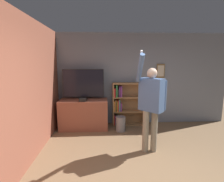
{
  "coord_description": "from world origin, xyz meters",
  "views": [
    {
      "loc": [
        -0.69,
        -2.19,
        1.88
      ],
      "look_at": [
        -0.5,
        1.85,
        1.19
      ],
      "focal_mm": 28.0,
      "sensor_mm": 36.0,
      "label": 1
    }
  ],
  "objects_px": {
    "television": "(83,84)",
    "game_console": "(83,100)",
    "waste_bin": "(121,124)",
    "bookshelf": "(125,104)",
    "person": "(151,102)"
  },
  "relations": [
    {
      "from": "game_console",
      "to": "person",
      "type": "relative_size",
      "value": 0.09
    },
    {
      "from": "person",
      "to": "waste_bin",
      "type": "xyz_separation_m",
      "value": [
        -0.5,
        1.13,
        -0.88
      ]
    },
    {
      "from": "bookshelf",
      "to": "person",
      "type": "distance_m",
      "value": 1.7
    },
    {
      "from": "bookshelf",
      "to": "person",
      "type": "xyz_separation_m",
      "value": [
        0.32,
        -1.61,
        0.43
      ]
    },
    {
      "from": "television",
      "to": "person",
      "type": "height_order",
      "value": "person"
    },
    {
      "from": "television",
      "to": "bookshelf",
      "type": "xyz_separation_m",
      "value": [
        1.2,
        0.15,
        -0.62
      ]
    },
    {
      "from": "person",
      "to": "waste_bin",
      "type": "bearing_deg",
      "value": 160.14
    },
    {
      "from": "television",
      "to": "game_console",
      "type": "distance_m",
      "value": 0.47
    },
    {
      "from": "game_console",
      "to": "waste_bin",
      "type": "bearing_deg",
      "value": -4.17
    },
    {
      "from": "waste_bin",
      "to": "television",
      "type": "bearing_deg",
      "value": 162.1
    },
    {
      "from": "bookshelf",
      "to": "waste_bin",
      "type": "distance_m",
      "value": 0.68
    },
    {
      "from": "person",
      "to": "bookshelf",
      "type": "bearing_deg",
      "value": 147.28
    },
    {
      "from": "television",
      "to": "person",
      "type": "xyz_separation_m",
      "value": [
        1.52,
        -1.46,
        -0.19
      ]
    },
    {
      "from": "television",
      "to": "game_console",
      "type": "bearing_deg",
      "value": -89.13
    },
    {
      "from": "game_console",
      "to": "waste_bin",
      "type": "xyz_separation_m",
      "value": [
        1.01,
        -0.07,
        -0.67
      ]
    }
  ]
}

